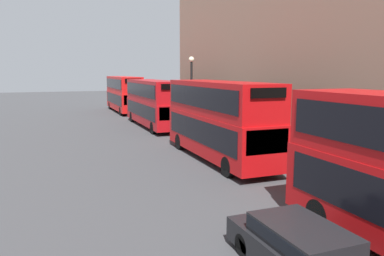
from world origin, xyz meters
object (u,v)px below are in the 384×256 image
at_px(car_hatchback, 303,250).
at_px(bus_third_in_queue, 153,101).
at_px(bus_second_in_queue, 219,117).
at_px(bus_trailing, 124,92).

bearing_deg(car_hatchback, bus_third_in_queue, 82.49).
relative_size(bus_second_in_queue, bus_third_in_queue, 0.91).
height_order(bus_trailing, car_hatchback, bus_trailing).
bearing_deg(bus_trailing, bus_third_in_queue, -90.00).
distance_m(bus_second_in_queue, bus_third_in_queue, 13.80).
height_order(bus_third_in_queue, car_hatchback, bus_third_in_queue).
distance_m(bus_trailing, car_hatchback, 39.71).
relative_size(bus_third_in_queue, bus_trailing, 1.01).
relative_size(bus_third_in_queue, car_hatchback, 2.38).
xyz_separation_m(bus_second_in_queue, bus_trailing, (-0.00, 27.52, -0.04)).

